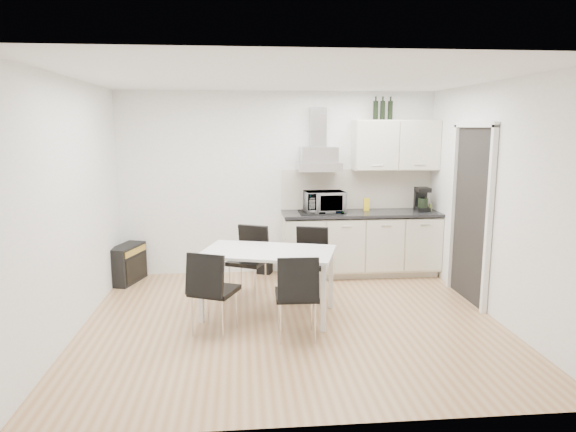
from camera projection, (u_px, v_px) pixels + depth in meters
name	position (u px, v px, depth m)	size (l,w,h in m)	color
ground	(292.00, 321.00, 5.63)	(4.50, 4.50, 0.00)	tan
wall_back	(278.00, 184.00, 7.37)	(4.50, 0.10, 2.60)	white
wall_front	(322.00, 249.00, 3.44)	(4.50, 0.10, 2.60)	white
wall_left	(72.00, 207.00, 5.20)	(0.10, 4.00, 2.60)	white
wall_right	(497.00, 202.00, 5.61)	(0.10, 4.00, 2.60)	white
ceiling	(292.00, 77.00, 5.18)	(4.50, 4.50, 0.00)	white
doorway	(470.00, 215.00, 6.19)	(0.08, 1.04, 2.10)	white
kitchenette	(363.00, 218.00, 7.29)	(2.22, 0.64, 2.52)	beige
dining_table	(268.00, 257.00, 5.72)	(1.61, 1.19, 0.75)	white
chair_far_left	(248.00, 262.00, 6.38)	(0.44, 0.50, 0.88)	black
chair_far_right	(309.00, 265.00, 6.27)	(0.44, 0.50, 0.88)	black
chair_near_left	(214.00, 292.00, 5.26)	(0.44, 0.50, 0.88)	black
chair_near_right	(297.00, 296.00, 5.13)	(0.44, 0.50, 0.88)	black
guitar_amp	(127.00, 264.00, 7.01)	(0.44, 0.67, 0.52)	black
floor_speaker	(265.00, 262.00, 7.45)	(0.19, 0.17, 0.32)	black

